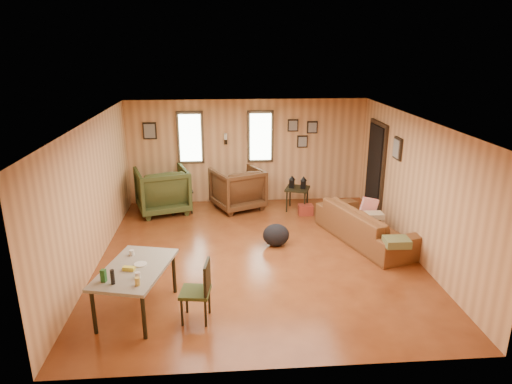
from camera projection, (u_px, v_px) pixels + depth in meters
room at (266, 186)px, 8.02m from camera, size 5.54×6.04×2.44m
sofa at (366, 219)px, 8.57m from camera, size 1.34×2.35×0.88m
recliner_brown at (238, 186)px, 10.29m from camera, size 1.30×1.27×1.03m
recliner_green at (162, 188)px, 10.05m from camera, size 1.32×1.28×1.10m
end_table at (181, 197)px, 10.10m from camera, size 0.58×0.55×0.64m
side_table at (298, 187)px, 10.17m from camera, size 0.63×0.63×0.80m
cooler at (306, 210)px, 10.01m from camera, size 0.32×0.23×0.22m
backpack at (276, 235)px, 8.43m from camera, size 0.56×0.46×0.43m
sofa_pillows at (383, 225)px, 8.13m from camera, size 0.41×1.74×0.36m
dining_table at (135, 272)px, 6.21m from camera, size 1.09×1.48×0.88m
dining_chair at (200, 288)px, 6.07m from camera, size 0.44×0.44×0.86m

